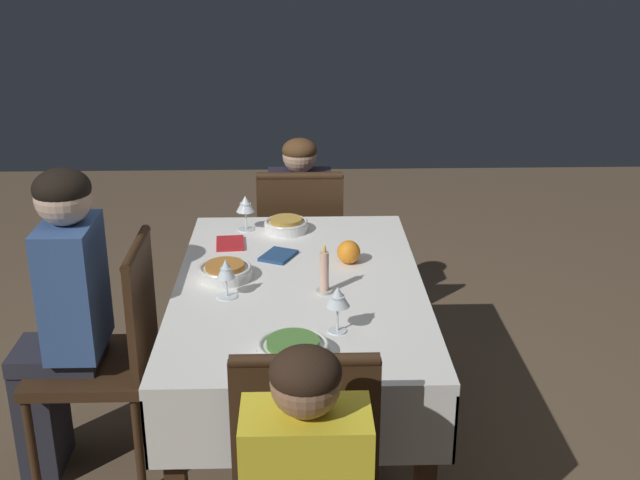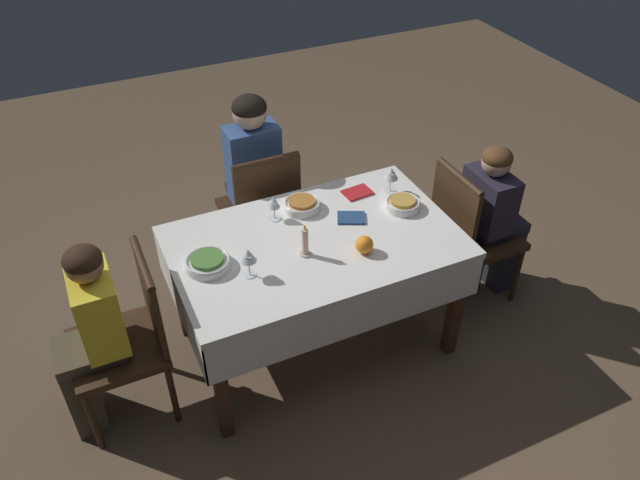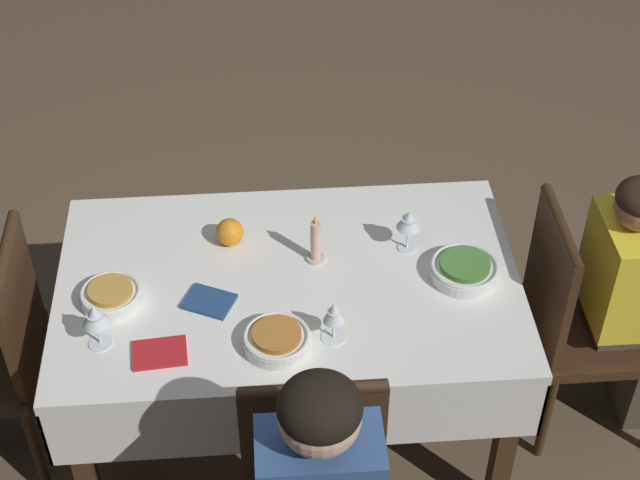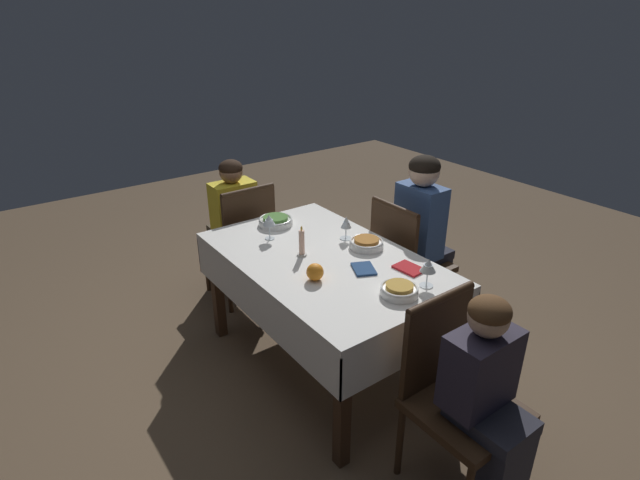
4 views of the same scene
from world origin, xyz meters
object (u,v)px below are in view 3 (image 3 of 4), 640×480
Objects in this scene: dining_table at (289,301)px; wine_glass_east at (95,317)px; bowl_north at (277,339)px; bowl_east at (111,295)px; candle_centerpiece at (316,243)px; orange_fruit at (230,232)px; napkin_red_folded at (160,353)px; wine_glass_north at (334,314)px; person_child_yellow at (634,295)px; chair_west at (579,314)px; bowl_west at (464,269)px; wine_glass_west at (409,221)px; napkin_spare_side at (209,301)px.

dining_table is 0.62m from wine_glass_east.
bowl_north and bowl_east have the same top height.
dining_table is 8.08× the size of candle_centerpiece.
orange_fruit reaches higher than napkin_red_folded.
bowl_east is at bearing -16.79° from wine_glass_north.
dining_table is at bearing 90.60° from person_child_yellow.
bowl_north is 1.11× the size of candle_centerpiece.
bowl_north is (0.05, 0.26, 0.12)m from dining_table.
orange_fruit is (0.17, -0.19, 0.14)m from dining_table.
napkin_red_folded is (1.32, 0.28, 0.24)m from chair_west.
person_child_yellow is 1.65m from bowl_east.
dining_table is 0.55m from bowl_west.
wine_glass_west is at bearing -162.88° from dining_table.
person_child_yellow reaches higher than napkin_spare_side.
napkin_spare_side is (0.62, 0.20, -0.11)m from wine_glass_west.
orange_fruit is (0.13, -0.45, 0.02)m from bowl_north.
bowl_east is 0.93m from wine_glass_west.
bowl_west reaches higher than dining_table.
person_child_yellow reaches higher than bowl_west.
person_child_yellow reaches higher than napkin_red_folded.
candle_centerpiece is 0.37m from napkin_spare_side.
chair_west is 4.88× the size of bowl_east.
wine_glass_west is 0.86m from napkin_red_folded.
chair_west is at bearing -175.63° from bowl_west.
orange_fruit is 0.51× the size of napkin_spare_side.
candle_centerpiece is at bearing -154.40° from wine_glass_east.
napkin_spare_side is at bearing 94.36° from chair_west.
napkin_spare_side is (0.36, -0.17, -0.09)m from wine_glass_north.
dining_table is 1.59× the size of chair_west.
wine_glass_north is 0.87× the size of napkin_red_folded.
wine_glass_west is at bearing -125.99° from wine_glass_north.
napkin_spare_side is at bearing 17.52° from wine_glass_west.
bowl_north is 0.53m from bowl_east.
bowl_east is at bearing 5.61° from dining_table.
bowl_east is at bearing -55.61° from napkin_red_folded.
bowl_east is 1.20× the size of wine_glass_west.
person_child_yellow is 1.20m from bowl_north.
bowl_west is 0.74m from orange_fruit.
chair_west reaches higher than wine_glass_east.
bowl_west is at bearing 163.85° from orange_fruit.
napkin_red_folded is at bearing 66.27° from orange_fruit.
wine_glass_north is (-0.12, 0.25, 0.19)m from dining_table.
bowl_west is at bearing -157.14° from bowl_north.
wine_glass_north is 0.40m from napkin_spare_side.
bowl_west is 0.46m from candle_centerpiece.
orange_fruit is at bearing -7.10° from wine_glass_west.
bowl_north is 1.22× the size of napkin_red_folded.
orange_fruit is (0.71, -0.21, 0.02)m from bowl_west.
wine_glass_east is 0.71m from candle_centerpiece.
wine_glass_east reaches higher than napkin_spare_side.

